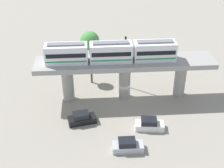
{
  "coord_description": "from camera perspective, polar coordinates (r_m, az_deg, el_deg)",
  "views": [
    {
      "loc": [
        -44.44,
        5.25,
        30.27
      ],
      "look_at": [
        -2.5,
        2.28,
        4.2
      ],
      "focal_mm": 50.5,
      "sensor_mm": 36.0,
      "label": 1
    }
  ],
  "objects": [
    {
      "name": "parked_car_silver",
      "position": [
        43.42,
        2.84,
        -11.09
      ],
      "size": [
        1.85,
        4.22,
        1.76
      ],
      "rotation": [
        0.0,
        0.0,
        -0.01
      ],
      "color": "#B2B5BA",
      "rests_on": "ground"
    },
    {
      "name": "ground_plane",
      "position": [
        54.02,
        2.23,
        -2.3
      ],
      "size": [
        120.0,
        120.0,
        0.0
      ],
      "primitive_type": "plane",
      "color": "gray"
    },
    {
      "name": "parked_car_black",
      "position": [
        48.11,
        -5.5,
        -6.23
      ],
      "size": [
        2.6,
        4.47,
        1.76
      ],
      "rotation": [
        0.0,
        0.0,
        0.2
      ],
      "color": "black",
      "rests_on": "ground"
    },
    {
      "name": "tree_mid_lot",
      "position": [
        56.16,
        -3.79,
        3.63
      ],
      "size": [
        2.47,
        2.47,
        5.12
      ],
      "color": "brown",
      "rests_on": "ground"
    },
    {
      "name": "viaduct",
      "position": [
        51.22,
        2.35,
        2.65
      ],
      "size": [
        5.2,
        28.85,
        7.0
      ],
      "color": "#999691",
      "rests_on": "ground"
    },
    {
      "name": "signal_post",
      "position": [
        54.25,
        2.4,
        4.39
      ],
      "size": [
        0.44,
        0.28,
        9.6
      ],
      "color": "#4C4C51",
      "rests_on": "ground"
    },
    {
      "name": "tree_near_viaduct",
      "position": [
        64.41,
        -4.05,
        7.8
      ],
      "size": [
        3.92,
        3.92,
        6.13
      ],
      "color": "brown",
      "rests_on": "ground"
    },
    {
      "name": "parked_car_white",
      "position": [
        47.09,
        6.78,
        -7.3
      ],
      "size": [
        2.25,
        4.37,
        1.76
      ],
      "rotation": [
        0.0,
        0.0,
        -0.11
      ],
      "color": "white",
      "rests_on": "ground"
    },
    {
      "name": "train",
      "position": [
        49.56,
        -0.21,
        5.79
      ],
      "size": [
        2.64,
        20.5,
        3.24
      ],
      "color": "white",
      "rests_on": "viaduct"
    }
  ]
}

